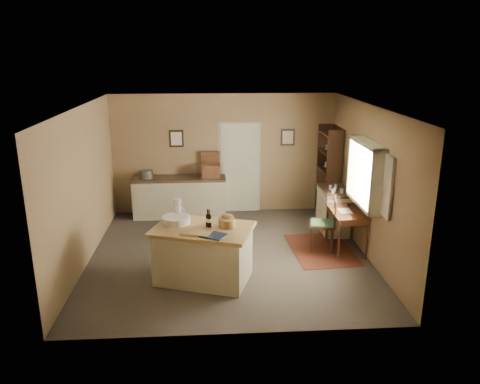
% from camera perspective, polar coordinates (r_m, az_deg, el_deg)
% --- Properties ---
extents(ground, '(5.00, 5.00, 0.00)m').
position_cam_1_polar(ground, '(8.67, -1.38, -7.67)').
color(ground, '#494038').
rests_on(ground, ground).
extents(wall_back, '(5.00, 0.10, 2.70)m').
position_cam_1_polar(wall_back, '(10.62, -2.00, 4.64)').
color(wall_back, brown).
rests_on(wall_back, ground).
extents(wall_front, '(5.00, 0.10, 2.70)m').
position_cam_1_polar(wall_front, '(5.84, -0.42, -5.78)').
color(wall_front, brown).
rests_on(wall_front, ground).
extents(wall_left, '(0.10, 5.00, 2.70)m').
position_cam_1_polar(wall_left, '(8.48, -18.57, 0.60)').
color(wall_left, brown).
rests_on(wall_left, ground).
extents(wall_right, '(0.10, 5.00, 2.70)m').
position_cam_1_polar(wall_right, '(8.66, 15.33, 1.21)').
color(wall_right, brown).
rests_on(wall_right, ground).
extents(ceiling, '(5.00, 5.00, 0.00)m').
position_cam_1_polar(ceiling, '(7.93, -1.51, 10.37)').
color(ceiling, silver).
rests_on(ceiling, wall_back).
extents(door, '(0.97, 0.06, 2.11)m').
position_cam_1_polar(door, '(10.68, -0.10, 3.09)').
color(door, beige).
rests_on(door, ground).
extents(framed_prints, '(2.82, 0.02, 0.38)m').
position_cam_1_polar(framed_prints, '(10.54, -0.92, 6.60)').
color(framed_prints, black).
rests_on(framed_prints, ground).
extents(window, '(0.25, 1.99, 1.12)m').
position_cam_1_polar(window, '(8.40, 15.36, 2.15)').
color(window, '#BDB798').
rests_on(window, ground).
extents(work_island, '(1.77, 1.42, 1.20)m').
position_cam_1_polar(work_island, '(7.63, -4.56, -7.31)').
color(work_island, '#BDB798').
rests_on(work_island, ground).
extents(sideboard, '(2.07, 0.59, 1.18)m').
position_cam_1_polar(sideboard, '(10.57, -7.33, -0.42)').
color(sideboard, '#BDB798').
rests_on(sideboard, ground).
extents(rug, '(1.20, 1.67, 0.01)m').
position_cam_1_polar(rug, '(9.00, 9.87, -6.92)').
color(rug, '#4E1C11').
rests_on(rug, ground).
extents(writing_desk, '(0.58, 0.96, 0.82)m').
position_cam_1_polar(writing_desk, '(8.88, 12.92, -2.83)').
color(writing_desk, '#371D11').
rests_on(writing_desk, ground).
extents(desk_chair, '(0.56, 0.56, 1.00)m').
position_cam_1_polar(desk_chair, '(8.85, 10.00, -3.89)').
color(desk_chair, black).
rests_on(desk_chair, ground).
extents(right_cabinet, '(0.54, 0.96, 0.99)m').
position_cam_1_polar(right_cabinet, '(9.79, 11.31, -2.17)').
color(right_cabinet, '#BDB798').
rests_on(right_cabinet, ground).
extents(shelving_unit, '(0.34, 0.91, 2.02)m').
position_cam_1_polar(shelving_unit, '(10.55, 11.00, 2.36)').
color(shelving_unit, black).
rests_on(shelving_unit, ground).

